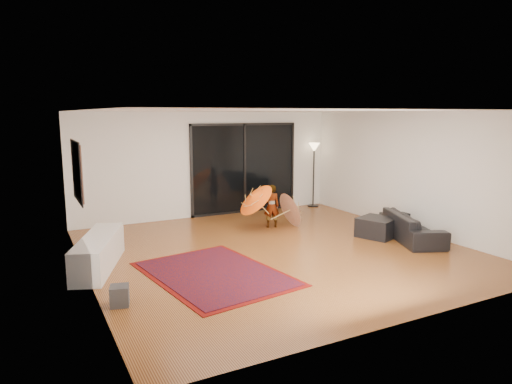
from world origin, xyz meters
TOP-DOWN VIEW (x-y plane):
  - floor at (0.00, 0.00)m, footprint 7.00×7.00m
  - ceiling at (0.00, 0.00)m, footprint 7.00×7.00m
  - wall_back at (0.00, 3.50)m, footprint 7.00×0.00m
  - wall_front at (0.00, -3.50)m, footprint 7.00×0.00m
  - wall_left at (-3.50, 0.00)m, footprint 0.00×7.00m
  - wall_right at (3.50, 0.00)m, footprint 0.00×7.00m
  - sliding_door at (1.00, 3.47)m, footprint 3.06×0.07m
  - painting at (-3.46, 1.00)m, footprint 0.04×1.28m
  - media_console at (-3.25, 0.51)m, footprint 1.20×2.06m
  - speaker at (-3.25, -1.28)m, footprint 0.31×0.31m
  - persian_rug at (-1.59, -0.72)m, footprint 2.30×2.94m
  - sofa at (2.95, -0.65)m, footprint 1.45×2.07m
  - ottoman at (2.45, -0.14)m, footprint 0.95×0.95m
  - floor_lamp at (3.10, 3.25)m, footprint 0.31×0.31m
  - child at (0.82, 1.65)m, footprint 0.42×0.34m
  - parasol_orange at (0.27, 1.60)m, footprint 0.78×0.91m
  - parasol_white at (1.42, 1.50)m, footprint 0.53×0.85m

SIDE VIEW (x-z plane):
  - floor at x=0.00m, z-range 0.00..0.00m
  - persian_rug at x=-1.59m, z-range 0.00..0.02m
  - speaker at x=-3.25m, z-range 0.00..0.29m
  - ottoman at x=2.45m, z-range 0.00..0.42m
  - media_console at x=-3.25m, z-range 0.00..0.56m
  - sofa at x=2.95m, z-range 0.00..0.56m
  - parasol_white at x=1.42m, z-range 0.05..0.96m
  - child at x=0.82m, z-range 0.00..1.02m
  - parasol_orange at x=0.27m, z-range 0.29..1.18m
  - sliding_door at x=1.00m, z-range 0.00..2.40m
  - wall_back at x=0.00m, z-range -2.15..4.85m
  - wall_front at x=0.00m, z-range -2.15..4.85m
  - wall_left at x=-3.50m, z-range -2.15..4.85m
  - wall_right at x=3.50m, z-range -2.15..4.85m
  - floor_lamp at x=3.10m, z-range 0.53..2.36m
  - painting at x=-3.46m, z-range 1.11..2.19m
  - ceiling at x=0.00m, z-range 2.70..2.70m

